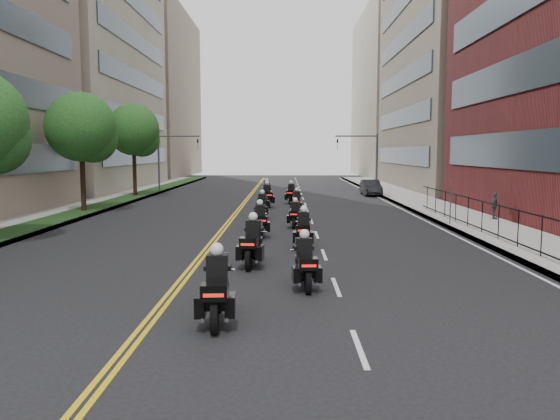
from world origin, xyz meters
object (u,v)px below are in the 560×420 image
Objects in this scene: motorcycle_8 at (267,197)px; motorcycle_10 at (267,191)px; motorcycle_2 at (253,245)px; motorcycle_4 at (260,222)px; motorcycle_6 at (262,207)px; parked_sedan at (371,188)px; motorcycle_0 at (217,292)px; motorcycle_7 at (297,203)px; motorcycle_9 at (291,194)px; motorcycle_1 at (305,265)px; motorcycle_3 at (304,232)px; pedestrian_c at (494,206)px; motorcycle_5 at (295,216)px.

motorcycle_8 is 1.07× the size of motorcycle_10.
motorcycle_4 is (-0.04, 6.58, -0.06)m from motorcycle_2.
parked_sedan is at bearing 65.29° from motorcycle_6.
motorcycle_0 is at bearing -93.90° from motorcycle_10.
motorcycle_2 is at bearing -91.50° from motorcycle_7.
motorcycle_4 is 13.43m from motorcycle_8.
motorcycle_0 is 19.72m from motorcycle_6.
motorcycle_6 is 9.57m from motorcycle_9.
motorcycle_1 reaches higher than motorcycle_6.
motorcycle_3 is at bearing -85.08° from motorcycle_7.
parked_sedan is (8.85, 23.92, 0.02)m from motorcycle_4.
motorcycle_3 is 1.09× the size of motorcycle_7.
motorcycle_1 is 29.34m from motorcycle_10.
pedestrian_c is at bearing -37.20° from motorcycle_9.
motorcycle_1 reaches higher than motorcycle_7.
motorcycle_4 is (-1.92, 3.07, -0.01)m from motorcycle_3.
motorcycle_1 reaches higher than motorcycle_5.
motorcycle_5 is 4.16m from motorcycle_6.
motorcycle_0 is at bearing -87.33° from motorcycle_6.
motorcycle_5 is at bearing 55.77° from motorcycle_4.
motorcycle_10 reaches higher than parked_sedan.
motorcycle_7 is (2.31, 22.99, -0.10)m from motorcycle_0.
motorcycle_3 is at bearing 154.17° from pedestrian_c.
parked_sedan is (8.97, 10.49, -0.04)m from motorcycle_8.
motorcycle_5 is at bearing 86.13° from motorcycle_2.
motorcycle_4 is 6.86m from motorcycle_6.
pedestrian_c is (11.00, -4.71, 0.27)m from motorcycle_7.
motorcycle_1 is 0.98× the size of motorcycle_3.
motorcycle_9 is at bearing 78.16° from motorcycle_4.
motorcycle_8 is (-0.11, 13.43, 0.06)m from motorcycle_4.
motorcycle_0 is 6.30m from motorcycle_2.
motorcycle_2 is 31.75m from parked_sedan.
motorcycle_9 reaches higher than motorcycle_4.
motorcycle_2 reaches higher than parked_sedan.
motorcycle_0 reaches higher than motorcycle_7.
motorcycle_5 is (1.63, 9.72, -0.12)m from motorcycle_2.
motorcycle_0 is 1.06× the size of motorcycle_10.
motorcycle_1 is at bearing -102.41° from parked_sedan.
motorcycle_1 is 1.06× the size of motorcycle_7.
motorcycle_1 is at bearing 169.80° from pedestrian_c.
parked_sedan is (6.95, 13.79, 0.07)m from motorcycle_7.
motorcycle_7 is 0.91× the size of motorcycle_10.
motorcycle_2 is 13.44m from motorcycle_6.
motorcycle_4 is at bearing -111.90° from motorcycle_5.
motorcycle_9 reaches higher than motorcycle_5.
pedestrian_c is at bearing 40.97° from motorcycle_3.
motorcycle_0 is 1.09× the size of motorcycle_1.
parked_sedan is 2.82× the size of pedestrian_c.
motorcycle_0 is 23.10m from motorcycle_7.
motorcycle_6 is at bearing 105.31° from motorcycle_3.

